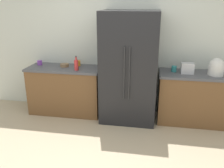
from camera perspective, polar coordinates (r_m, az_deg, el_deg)
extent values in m
plane|color=tan|center=(3.38, -2.91, -17.99)|extent=(10.50, 10.50, 0.00)
cube|color=silver|center=(4.48, 1.90, 11.00)|extent=(5.25, 0.10, 2.81)
cube|color=brown|center=(4.64, -10.78, -1.60)|extent=(1.33, 0.57, 0.84)
cube|color=#4C4C51|center=(4.50, -11.13, 3.66)|extent=(1.36, 0.60, 0.04)
cube|color=brown|center=(4.41, 18.73, -3.41)|extent=(1.19, 0.57, 0.84)
cube|color=#4C4C51|center=(4.27, 19.35, 2.08)|extent=(1.22, 0.60, 0.04)
cube|color=black|center=(4.14, 4.09, 3.80)|extent=(0.95, 0.69, 1.89)
cylinder|color=#262628|center=(3.80, 2.90, 2.43)|extent=(0.02, 0.02, 0.85)
cylinder|color=#262628|center=(3.79, 4.10, 2.37)|extent=(0.02, 0.02, 0.85)
cube|color=silver|center=(4.22, 17.39, 3.60)|extent=(0.21, 0.16, 0.17)
cylinder|color=silver|center=(4.27, 23.38, 3.05)|extent=(0.25, 0.25, 0.17)
sphere|color=silver|center=(4.25, 23.53, 4.14)|extent=(0.23, 0.23, 0.23)
cylinder|color=red|center=(4.25, -8.43, 4.43)|extent=(0.07, 0.07, 0.18)
cylinder|color=red|center=(4.22, -8.51, 5.97)|extent=(0.03, 0.03, 0.06)
cylinder|color=#333338|center=(4.22, -8.53, 6.44)|extent=(0.03, 0.03, 0.02)
cylinder|color=orange|center=(4.55, -8.00, 4.90)|extent=(0.08, 0.08, 0.10)
cylinder|color=purple|center=(4.77, -16.75, 4.85)|extent=(0.09, 0.09, 0.08)
cylinder|color=teal|center=(4.26, 14.45, 3.48)|extent=(0.09, 0.09, 0.10)
cylinder|color=brown|center=(4.54, -11.17, 4.39)|extent=(0.16, 0.16, 0.05)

